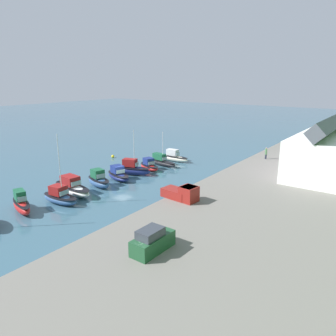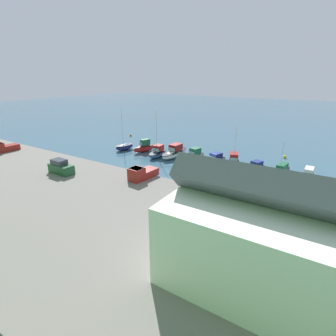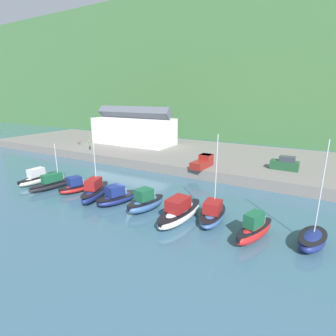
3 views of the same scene
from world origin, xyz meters
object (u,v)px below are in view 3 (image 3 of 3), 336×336
moored_boat_0 (38,178)px  pickup_truck_0 (203,162)px  moored_boat_5 (146,202)px  parked_car_2 (285,164)px  moored_boat_7 (213,214)px  moored_boat_3 (95,191)px  moored_boat_6 (180,212)px  moored_boat_2 (76,186)px  moored_boat_8 (254,230)px  moored_boat_9 (312,240)px  moored_boat_4 (117,197)px  moored_boat_1 (55,183)px  dog_on_quay (79,143)px  person_on_quay (90,145)px

moored_boat_0 → pickup_truck_0: bearing=38.1°
moored_boat_5 → parked_car_2: parked_car_2 is taller
moored_boat_7 → parked_car_2: (4.74, 19.44, 1.65)m
moored_boat_3 → moored_boat_6: bearing=-19.7°
moored_boat_2 → moored_boat_5: bearing=17.2°
pickup_truck_0 → moored_boat_8: bearing=-48.2°
pickup_truck_0 → moored_boat_9: bearing=-36.5°
moored_boat_3 → moored_boat_5: moored_boat_3 is taller
moored_boat_5 → moored_boat_9: bearing=17.0°
moored_boat_3 → moored_boat_5: bearing=-17.1°
moored_boat_2 → pickup_truck_0: (12.51, 15.50, 1.67)m
moored_boat_3 → moored_boat_4: size_ratio=1.28×
pickup_truck_0 → moored_boat_5: bearing=-86.5°
moored_boat_8 → moored_boat_9: 4.89m
moored_boat_1 → moored_boat_5: size_ratio=1.39×
moored_boat_1 → moored_boat_2: 3.99m
moored_boat_7 → moored_boat_9: 9.30m
moored_boat_3 → moored_boat_1: bearing=160.6°
pickup_truck_0 → moored_boat_4: bearing=-101.4°
moored_boat_4 → moored_boat_7: (12.08, 1.14, 0.05)m
moored_boat_0 → moored_boat_7: size_ratio=0.72×
moored_boat_0 → dog_on_quay: moored_boat_0 is taller
moored_boat_4 → moored_boat_8: bearing=16.8°
moored_boat_1 → dog_on_quay: bearing=139.1°
moored_boat_3 → moored_boat_8: 20.11m
moored_boat_8 → parked_car_2: (0.18, 20.96, 1.53)m
moored_boat_2 → dog_on_quay: 28.55m
moored_boat_1 → moored_boat_7: 23.64m
moored_boat_0 → moored_boat_9: bearing=1.7°
moored_boat_2 → moored_boat_3: (4.09, -0.53, 0.25)m
moored_boat_0 → moored_boat_9: moored_boat_9 is taller
moored_boat_2 → moored_boat_8: 24.21m
moored_boat_3 → pickup_truck_0: bearing=43.5°
moored_boat_6 → moored_boat_7: 3.52m
person_on_quay → dog_on_quay: bearing=154.5°
moored_boat_0 → parked_car_2: size_ratio=1.59×
moored_boat_8 → parked_car_2: size_ratio=1.39×
moored_boat_1 → moored_boat_8: bearing=8.7°
moored_boat_1 → moored_boat_4: size_ratio=1.31×
moored_boat_0 → parked_car_2: (32.35, 20.44, 1.69)m
moored_boat_2 → moored_boat_9: 28.94m
moored_boat_3 → moored_boat_0: bearing=159.6°
moored_boat_9 → dog_on_quay: moored_boat_9 is taller
pickup_truck_0 → moored_boat_6: bearing=-70.3°
moored_boat_2 → moored_boat_7: size_ratio=0.57×
parked_car_2 → moored_boat_6: bearing=160.5°
moored_boat_3 → moored_boat_4: 3.47m
moored_boat_3 → dog_on_quay: size_ratio=9.59×
person_on_quay → moored_boat_8: bearing=-24.1°
moored_boat_6 → moored_boat_5: bearing=179.8°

